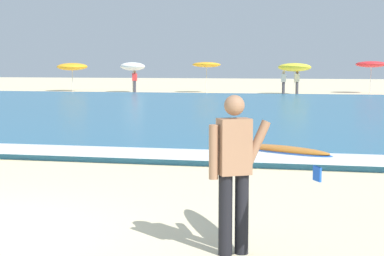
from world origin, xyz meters
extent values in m
cube|color=teal|center=(0.00, 19.53, 0.07)|extent=(120.00, 28.00, 0.14)
cube|color=white|center=(0.00, 6.13, 0.15)|extent=(120.00, 1.52, 0.01)
cylinder|color=black|center=(3.21, -0.07, 0.44)|extent=(0.15, 0.15, 0.88)
cylinder|color=black|center=(3.38, 0.02, 0.44)|extent=(0.15, 0.15, 0.88)
cube|color=#9E7051|center=(3.30, -0.02, 1.18)|extent=(0.40, 0.36, 0.60)
sphere|color=#9E7051|center=(3.30, -0.02, 1.62)|extent=(0.22, 0.22, 0.22)
cylinder|color=#9E7051|center=(3.09, -0.13, 1.13)|extent=(0.10, 0.10, 0.58)
cylinder|color=#9E7051|center=(3.52, 0.12, 1.20)|extent=(0.32, 0.24, 0.51)
ellipsoid|color=orange|center=(3.74, 0.22, 1.13)|extent=(1.32, 2.11, 0.29)
ellipsoid|color=blue|center=(3.74, 0.22, 1.11)|extent=(1.39, 2.20, 0.25)
cube|color=blue|center=(4.17, -0.57, 1.01)|extent=(0.08, 0.13, 0.14)
cylinder|color=beige|center=(-14.32, 36.76, 0.88)|extent=(0.05, 0.05, 1.77)
ellipsoid|color=#F4A31E|center=(-14.32, 36.76, 1.85)|extent=(2.27, 2.28, 0.59)
cylinder|color=beige|center=(-9.41, 36.24, 0.89)|extent=(0.05, 0.05, 1.79)
ellipsoid|color=white|center=(-9.41, 36.24, 1.88)|extent=(1.79, 1.82, 0.69)
cylinder|color=beige|center=(-4.07, 36.81, 0.97)|extent=(0.05, 0.05, 1.95)
ellipsoid|color=#F4A31E|center=(-4.07, 36.81, 2.00)|extent=(2.02, 2.03, 0.45)
cylinder|color=beige|center=(2.22, 35.58, 0.87)|extent=(0.05, 0.05, 1.75)
ellipsoid|color=yellow|center=(2.22, 35.58, 1.83)|extent=(2.23, 2.27, 0.72)
cylinder|color=beige|center=(7.39, 38.35, 0.98)|extent=(0.05, 0.05, 1.97)
ellipsoid|color=red|center=(7.39, 38.35, 2.03)|extent=(2.15, 2.16, 0.49)
cylinder|color=#383842|center=(1.51, 35.33, 0.42)|extent=(0.20, 0.20, 0.84)
cube|color=white|center=(1.51, 35.33, 1.11)|extent=(0.32, 0.20, 0.54)
sphere|color=beige|center=(1.51, 35.33, 1.48)|extent=(0.20, 0.20, 0.20)
cylinder|color=#383842|center=(2.38, 36.03, 0.42)|extent=(0.20, 0.20, 0.84)
cube|color=white|center=(2.38, 36.03, 1.11)|extent=(0.32, 0.20, 0.54)
sphere|color=brown|center=(2.38, 36.03, 1.48)|extent=(0.20, 0.20, 0.20)
cylinder|color=#383842|center=(-9.21, 36.06, 0.42)|extent=(0.20, 0.20, 0.84)
cube|color=red|center=(-9.21, 36.06, 1.11)|extent=(0.32, 0.20, 0.54)
sphere|color=#9E7051|center=(-9.21, 36.06, 1.48)|extent=(0.20, 0.20, 0.20)
camera|label=1|loc=(4.22, -6.44, 2.06)|focal=57.34mm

